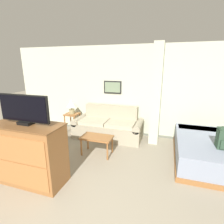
{
  "coord_description": "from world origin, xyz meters",
  "views": [
    {
      "loc": [
        0.99,
        -1.41,
        2.07
      ],
      "look_at": [
        -0.15,
        2.13,
        1.05
      ],
      "focal_mm": 28.0,
      "sensor_mm": 36.0,
      "label": 1
    }
  ],
  "objects": [
    {
      "name": "coffee_table",
      "position": [
        -0.5,
        2.06,
        0.38
      ],
      "size": [
        0.72,
        0.43,
        0.44
      ],
      "color": "#996033",
      "rests_on": "ground_plane"
    },
    {
      "name": "wall_back",
      "position": [
        -0.0,
        3.6,
        1.29
      ],
      "size": [
        7.72,
        0.16,
        2.6
      ],
      "color": "beige",
      "rests_on": "ground_plane"
    },
    {
      "name": "tv_dresser",
      "position": [
        -1.24,
        0.78,
        0.55
      ],
      "size": [
        1.25,
        0.56,
        1.09
      ],
      "color": "#996033",
      "rests_on": "ground_plane"
    },
    {
      "name": "wall_partition_pillar",
      "position": [
        0.71,
        3.27,
        1.3
      ],
      "size": [
        0.24,
        0.55,
        2.6
      ],
      "color": "beige",
      "rests_on": "ground_plane"
    },
    {
      "name": "side_table",
      "position": [
        -1.78,
        3.14,
        0.48
      ],
      "size": [
        0.4,
        0.4,
        0.6
      ],
      "color": "#996033",
      "rests_on": "ground_plane"
    },
    {
      "name": "couch",
      "position": [
        -0.59,
        3.13,
        0.32
      ],
      "size": [
        1.97,
        0.84,
        0.89
      ],
      "color": "tan",
      "rests_on": "ground_plane"
    },
    {
      "name": "tv",
      "position": [
        -1.24,
        0.78,
        1.35
      ],
      "size": [
        0.95,
        0.16,
        0.51
      ],
      "color": "black",
      "rests_on": "tv_dresser"
    },
    {
      "name": "table_lamp",
      "position": [
        -1.78,
        3.14,
        0.89
      ],
      "size": [
        0.31,
        0.31,
        0.44
      ],
      "color": "tan",
      "rests_on": "side_table"
    },
    {
      "name": "bed",
      "position": [
        2.09,
        2.53,
        0.26
      ],
      "size": [
        1.68,
        1.97,
        0.5
      ],
      "color": "#996033",
      "rests_on": "ground_plane"
    }
  ]
}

